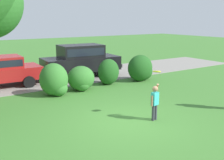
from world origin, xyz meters
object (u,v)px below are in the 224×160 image
at_px(parked_sedan, 0,71).
at_px(frisbee, 157,72).
at_px(parked_suv, 81,59).
at_px(child_thrower, 155,100).

height_order(parked_sedan, frisbee, frisbee).
xyz_separation_m(parked_suv, child_thrower, (-1.29, -7.85, -0.36)).
relative_size(parked_sedan, frisbee, 15.37).
xyz_separation_m(parked_sedan, parked_suv, (4.59, -0.10, 0.23)).
distance_m(parked_sedan, frisbee, 8.51).
relative_size(parked_sedan, parked_suv, 0.93).
bearing_deg(frisbee, parked_sedan, 115.19).
height_order(parked_suv, frisbee, parked_suv).
bearing_deg(child_thrower, parked_suv, 80.67).
bearing_deg(child_thrower, parked_sedan, 112.52).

